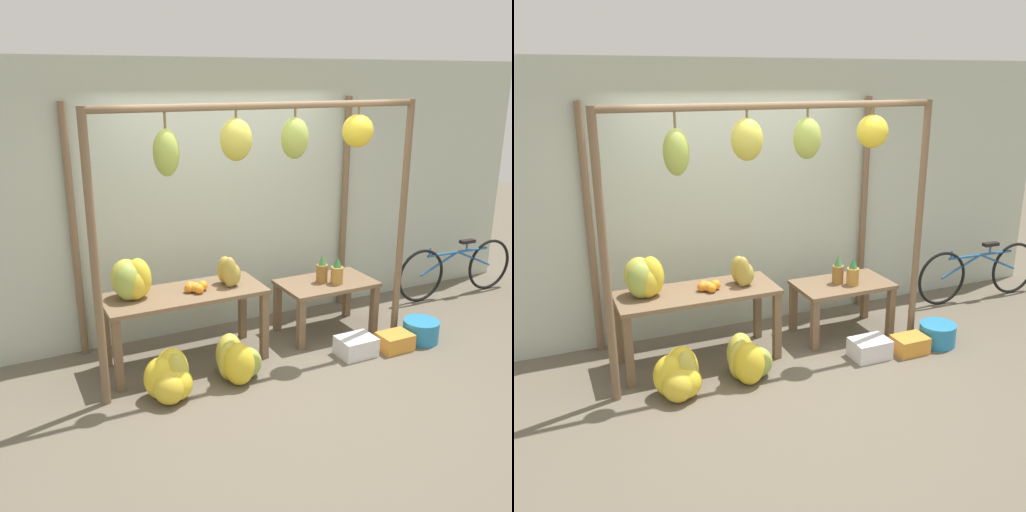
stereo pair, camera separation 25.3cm
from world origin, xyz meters
TOP-DOWN VIEW (x-y plane):
  - ground_plane at (0.00, 0.00)m, footprint 20.00×20.00m
  - shop_wall_back at (0.00, 1.39)m, footprint 8.00×0.08m
  - stall_awning at (0.04, 0.46)m, footprint 3.08×1.17m
  - display_table_main at (-0.65, 0.69)m, footprint 1.50×0.61m
  - display_table_side at (0.91, 0.70)m, footprint 1.00×0.60m
  - banana_pile_on_table at (-1.13, 0.75)m, footprint 0.45×0.42m
  - orange_pile at (-0.56, 0.66)m, footprint 0.23×0.21m
  - pineapple_cluster at (0.91, 0.65)m, footprint 0.24×0.22m
  - banana_pile_ground_left at (-1.00, 0.14)m, footprint 0.44×0.50m
  - banana_pile_ground_right at (-0.36, 0.18)m, footprint 0.47×0.56m
  - fruit_crate_white at (0.88, 0.09)m, footprint 0.37×0.27m
  - blue_bucket at (1.67, 0.06)m, footprint 0.37×0.37m
  - parked_bicycle at (2.94, 0.90)m, footprint 1.74×0.10m
  - papaya_pile at (-0.21, 0.68)m, footprint 0.24×0.30m
  - fruit_crate_purple at (1.30, 0.02)m, footprint 0.33×0.25m

SIDE VIEW (x-z plane):
  - ground_plane at x=0.00m, z-range 0.00..0.00m
  - fruit_crate_purple at x=1.30m, z-range 0.00..0.17m
  - fruit_crate_white at x=0.88m, z-range 0.00..0.19m
  - blue_bucket at x=1.67m, z-range 0.00..0.22m
  - banana_pile_ground_left at x=-1.00m, z-range -0.03..0.39m
  - banana_pile_ground_right at x=-0.36m, z-range -0.02..0.39m
  - parked_bicycle at x=2.94m, z-range 0.00..0.70m
  - display_table_side at x=0.91m, z-range 0.18..0.74m
  - display_table_main at x=-0.65m, z-range 0.24..0.95m
  - pineapple_cluster at x=0.91m, z-range 0.54..0.85m
  - orange_pile at x=-0.56m, z-range 0.71..0.80m
  - papaya_pile at x=-0.21m, z-range 0.69..0.99m
  - banana_pile_on_table at x=-1.13m, z-range 0.70..1.07m
  - shop_wall_back at x=0.00m, z-range 0.00..2.80m
  - stall_awning at x=0.04m, z-range 0.62..3.04m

